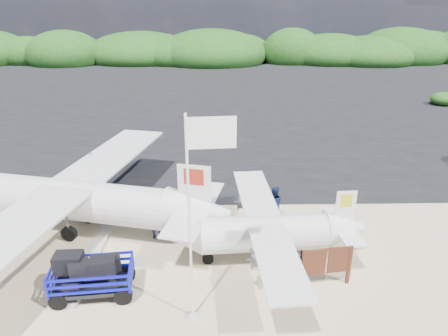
# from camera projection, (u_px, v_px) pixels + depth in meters

# --- Properties ---
(ground) EXTENTS (160.00, 160.00, 0.00)m
(ground) POSITION_uv_depth(u_px,v_px,m) (209.00, 269.00, 14.74)
(ground) COLOR beige
(asphalt_apron) EXTENTS (90.00, 50.00, 0.04)m
(asphalt_apron) POSITION_uv_depth(u_px,v_px,m) (213.00, 95.00, 42.42)
(asphalt_apron) COLOR #B2B2B2
(asphalt_apron) RESTS_ON ground
(vegetation_band) EXTENTS (124.00, 8.00, 4.40)m
(vegetation_band) POSITION_uv_depth(u_px,v_px,m) (214.00, 62.00, 65.50)
(vegetation_band) COLOR #B2B2B2
(vegetation_band) RESTS_ON ground
(baggage_cart) EXTENTS (2.97, 1.88, 1.41)m
(baggage_cart) POSITION_uv_depth(u_px,v_px,m) (95.00, 294.00, 13.47)
(baggage_cart) COLOR #0C0EC2
(baggage_cart) RESTS_ON ground
(flagpole) EXTENTS (1.35, 0.65, 6.55)m
(flagpole) POSITION_uv_depth(u_px,v_px,m) (193.00, 316.00, 12.53)
(flagpole) COLOR white
(flagpole) RESTS_ON ground
(signboard) EXTENTS (1.90, 0.46, 1.56)m
(signboard) POSITION_uv_depth(u_px,v_px,m) (324.00, 286.00, 13.88)
(signboard) COLOR #512717
(signboard) RESTS_ON ground
(crew_a) EXTENTS (0.81, 0.65, 1.91)m
(crew_a) POSITION_uv_depth(u_px,v_px,m) (156.00, 218.00, 16.29)
(crew_a) COLOR #13224A
(crew_a) RESTS_ON ground
(crew_b) EXTENTS (0.88, 0.72, 1.69)m
(crew_b) POSITION_uv_depth(u_px,v_px,m) (274.00, 204.00, 17.66)
(crew_b) COLOR #13224A
(crew_b) RESTS_ON ground
(crew_c) EXTENTS (0.92, 0.39, 1.56)m
(crew_c) POSITION_uv_depth(u_px,v_px,m) (300.00, 244.00, 14.89)
(crew_c) COLOR #13224A
(crew_c) RESTS_ON ground
(aircraft_large) EXTENTS (17.87, 17.87, 4.46)m
(aircraft_large) POSITION_uv_depth(u_px,v_px,m) (307.00, 104.00, 38.49)
(aircraft_large) COLOR #B2B2B2
(aircraft_large) RESTS_ON ground
(aircraft_small) EXTENTS (7.91, 7.91, 2.69)m
(aircraft_small) POSITION_uv_depth(u_px,v_px,m) (152.00, 89.00, 45.31)
(aircraft_small) COLOR #B2B2B2
(aircraft_small) RESTS_ON ground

